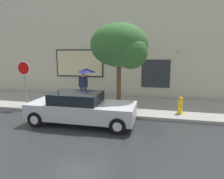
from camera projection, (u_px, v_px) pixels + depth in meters
ground_plane at (81, 123)px, 8.80m from camera, size 60.00×60.00×0.00m
sidewalk at (100, 104)px, 11.67m from camera, size 20.00×4.00×0.15m
building_facade at (110, 46)px, 13.45m from camera, size 20.00×0.67×7.00m
parked_car at (81, 108)px, 8.61m from camera, size 4.55×1.85×1.36m
fire_hydrant at (180, 105)px, 9.60m from camera, size 0.30×0.44×0.81m
pedestrian_with_umbrella at (85, 75)px, 11.88m from camera, size 1.08×1.08×1.97m
street_tree at (121, 47)px, 9.51m from camera, size 2.79×2.37×4.28m
stop_sign at (24, 74)px, 10.82m from camera, size 0.76×0.10×2.44m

